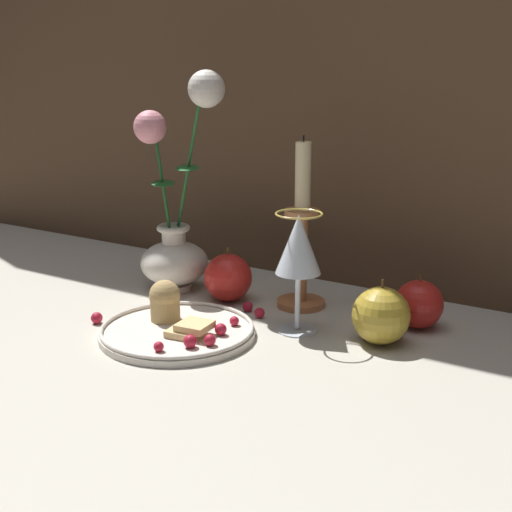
# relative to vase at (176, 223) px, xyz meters

# --- Properties ---
(ground_plane) EXTENTS (2.40, 2.40, 0.00)m
(ground_plane) POSITION_rel_vase_xyz_m (0.18, -0.07, -0.12)
(ground_plane) COLOR #B7B2A3
(ground_plane) RESTS_ON ground
(vase) EXTENTS (0.16, 0.12, 0.37)m
(vase) POSITION_rel_vase_xyz_m (0.00, 0.00, 0.00)
(vase) COLOR silver
(vase) RESTS_ON ground_plane
(plate_with_pastries) EXTENTS (0.23, 0.23, 0.07)m
(plate_with_pastries) POSITION_rel_vase_xyz_m (0.13, -0.17, -0.11)
(plate_with_pastries) COLOR silver
(plate_with_pastries) RESTS_ON ground_plane
(wine_glass) EXTENTS (0.07, 0.07, 0.18)m
(wine_glass) POSITION_rel_vase_xyz_m (0.27, -0.06, 0.01)
(wine_glass) COLOR silver
(wine_glass) RESTS_ON ground_plane
(candlestick) EXTENTS (0.08, 0.08, 0.28)m
(candlestick) POSITION_rel_vase_xyz_m (0.22, 0.04, -0.01)
(candlestick) COLOR #B77042
(candlestick) RESTS_ON ground_plane
(apple_beside_vase) EXTENTS (0.08, 0.08, 0.09)m
(apple_beside_vase) POSITION_rel_vase_xyz_m (0.11, -0.00, -0.08)
(apple_beside_vase) COLOR red
(apple_beside_vase) RESTS_ON ground_plane
(apple_near_glass) EXTENTS (0.08, 0.08, 0.09)m
(apple_near_glass) POSITION_rel_vase_xyz_m (0.39, -0.04, -0.08)
(apple_near_glass) COLOR #B2932D
(apple_near_glass) RESTS_ON ground_plane
(apple_at_table_edge) EXTENTS (0.07, 0.07, 0.09)m
(apple_at_table_edge) POSITION_rel_vase_xyz_m (0.42, 0.05, -0.08)
(apple_at_table_edge) COLOR red
(apple_at_table_edge) RESTS_ON ground_plane
(berry_near_plate) EXTENTS (0.02, 0.02, 0.02)m
(berry_near_plate) POSITION_rel_vase_xyz_m (0.20, -0.05, -0.11)
(berry_near_plate) COLOR #AD192D
(berry_near_plate) RESTS_ON ground_plane
(berry_front_center) EXTENTS (0.02, 0.02, 0.02)m
(berry_front_center) POSITION_rel_vase_xyz_m (-0.00, -0.20, -0.11)
(berry_front_center) COLOR #AD192D
(berry_front_center) RESTS_ON ground_plane
(berry_by_glass_stem) EXTENTS (0.02, 0.02, 0.02)m
(berry_by_glass_stem) POSITION_rel_vase_xyz_m (0.17, -0.03, -0.11)
(berry_by_glass_stem) COLOR #AD192D
(berry_by_glass_stem) RESTS_ON ground_plane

